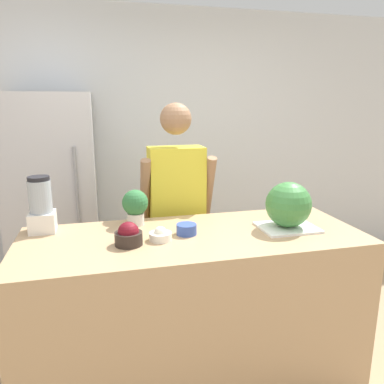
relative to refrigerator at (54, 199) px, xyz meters
The scene contains 11 objects.
wall_back 1.08m from the refrigerator, 23.93° to the left, with size 8.00×0.06×2.60m.
counter_island 1.66m from the refrigerator, 55.16° to the right, with size 2.01×0.78×0.96m.
refrigerator is the anchor object (origin of this frame).
person 1.18m from the refrigerator, 37.59° to the right, with size 0.54×0.27×1.72m.
cutting_board 2.02m from the refrigerator, 41.79° to the right, with size 0.35×0.27×0.01m.
watermelon 2.03m from the refrigerator, 41.78° to the right, with size 0.28×0.28×0.28m.
bowl_cherries 1.49m from the refrigerator, 68.93° to the right, with size 0.15×0.15×0.13m.
bowl_cream 1.53m from the refrigerator, 62.29° to the right, with size 0.13×0.13×0.08m.
bowl_small_blue 1.57m from the refrigerator, 55.91° to the right, with size 0.12×0.12×0.06m.
blender 1.06m from the refrigerator, 87.25° to the right, with size 0.15×0.15×0.34m.
potted_plant 1.22m from the refrigerator, 59.98° to the right, with size 0.16×0.16×0.23m.
Camera 1 is at (-0.51, -1.62, 1.72)m, focal length 35.00 mm.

